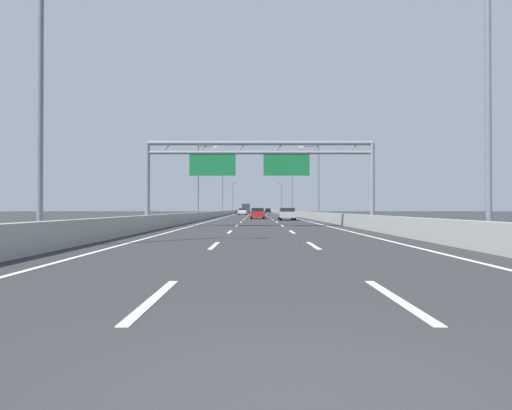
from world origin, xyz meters
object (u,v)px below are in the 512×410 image
at_px(blue_car, 261,212).
at_px(streetlamp_left_distant, 235,196).
at_px(sign_gantry, 259,162).
at_px(streetlamp_left_near, 50,91).
at_px(streetlamp_right_distant, 283,196).
at_px(black_car, 270,211).
at_px(white_car, 244,211).
at_px(streetlamp_right_near, 484,91).
at_px(red_car, 259,213).
at_px(streetlamp_right_far, 293,190).
at_px(box_truck, 248,208).
at_px(streetlamp_left_mid, 202,177).
at_px(silver_car, 289,214).
at_px(streetlamp_right_mid, 319,177).
at_px(streetlamp_left_far, 225,190).

bearing_deg(blue_car, streetlamp_left_distant, 97.33).
distance_m(sign_gantry, streetlamp_left_near, 18.15).
bearing_deg(blue_car, streetlamp_left_near, -97.55).
bearing_deg(streetlamp_left_distant, streetlamp_right_distant, 0.00).
bearing_deg(streetlamp_right_distant, black_car, 111.83).
bearing_deg(white_car, streetlamp_right_near, -82.39).
height_order(streetlamp_left_distant, red_car, streetlamp_left_distant).
xyz_separation_m(sign_gantry, streetlamp_right_far, (7.64, 61.74, 0.56)).
bearing_deg(box_truck, blue_car, -86.59).
height_order(sign_gantry, black_car, sign_gantry).
xyz_separation_m(streetlamp_left_distant, white_car, (4.06, -36.12, -4.64)).
bearing_deg(streetlamp_left_mid, streetlamp_right_distant, 79.21).
distance_m(streetlamp_left_near, streetlamp_left_mid, 39.18).
bearing_deg(streetlamp_right_near, black_car, 91.70).
bearing_deg(streetlamp_right_far, blue_car, -109.53).
bearing_deg(streetlamp_left_mid, streetlamp_left_near, -90.00).
height_order(silver_car, red_car, red_car).
height_order(streetlamp_left_mid, streetlamp_right_distant, same).
xyz_separation_m(streetlamp_right_mid, streetlamp_left_distant, (-14.93, 78.35, 0.00)).
height_order(sign_gantry, blue_car, sign_gantry).
bearing_deg(streetlamp_left_near, streetlamp_right_distant, 82.76).
bearing_deg(sign_gantry, streetlamp_right_distant, 85.67).
bearing_deg(blue_car, silver_car, -82.10).
bearing_deg(silver_car, red_car, 115.79).
xyz_separation_m(streetlamp_right_distant, black_car, (-3.76, 9.38, -4.63)).
bearing_deg(streetlamp_left_distant, black_car, 40.02).
height_order(sign_gantry, red_car, sign_gantry).
relative_size(sign_gantry, red_car, 3.85).
height_order(streetlamp_right_distant, white_car, streetlamp_right_distant).
distance_m(streetlamp_left_near, blue_car, 58.59).
bearing_deg(streetlamp_right_far, box_truck, 104.59).
relative_size(streetlamp_right_far, streetlamp_left_distant, 1.00).
bearing_deg(streetlamp_left_distant, streetlamp_left_mid, -90.00).
bearing_deg(streetlamp_left_mid, black_car, 82.74).
bearing_deg(silver_car, box_truck, 94.61).
relative_size(streetlamp_left_near, streetlamp_left_distant, 1.00).
xyz_separation_m(streetlamp_right_mid, blue_car, (-7.26, 18.72, -4.65)).
distance_m(streetlamp_right_far, box_truck, 43.79).
bearing_deg(streetlamp_left_near, streetlamp_right_far, 79.21).
relative_size(sign_gantry, black_car, 3.99).
bearing_deg(streetlamp_left_near, white_car, 87.15).
xyz_separation_m(sign_gantry, streetlamp_left_near, (-7.29, -16.61, 0.56)).
bearing_deg(black_car, sign_gantry, -92.02).
xyz_separation_m(streetlamp_left_near, box_truck, (3.94, 120.57, -3.79)).
distance_m(streetlamp_left_distant, streetlamp_right_distant, 14.93).
bearing_deg(streetlamp_right_near, streetlamp_left_distant, 97.24).
height_order(streetlamp_left_far, blue_car, streetlamp_left_far).
bearing_deg(black_car, silver_car, -90.22).
relative_size(sign_gantry, silver_car, 3.70).
height_order(streetlamp_left_mid, red_car, streetlamp_left_mid).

